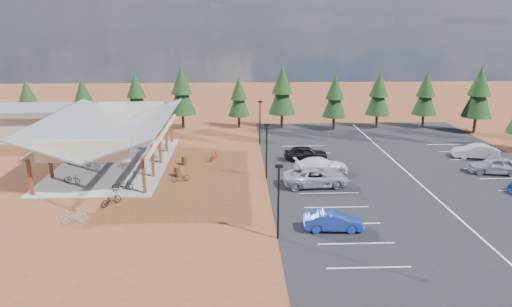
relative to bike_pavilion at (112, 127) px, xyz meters
The scene contains 38 objects.
ground 12.79m from the bike_pavilion, 34.99° to the right, with size 140.00×140.00×0.00m, color maroon.
asphalt_lot 29.03m from the bike_pavilion, ahead, with size 27.00×44.00×0.04m, color black.
concrete_pad 3.77m from the bike_pavilion, 90.00° to the left, with size 10.60×18.60×0.10m, color gray.
bike_pavilion is the anchor object (origin of this frame).
outbuilding 17.89m from the bike_pavilion, 141.84° to the left, with size 11.00×7.00×3.90m.
lamp_post_0 22.69m from the bike_pavilion, 48.58° to the right, with size 0.50×0.25×5.14m.
lamp_post_1 15.83m from the bike_pavilion, 18.43° to the right, with size 0.50×0.25×5.14m.
lamp_post_2 16.57m from the bike_pavilion, 25.02° to the left, with size 0.50×0.25×5.14m.
trash_bin_0 8.56m from the bike_pavilion, 30.38° to the right, with size 0.60×0.60×0.90m, color #4C341B.
trash_bin_1 7.85m from the bike_pavilion, ahead, with size 0.60×0.60×0.90m, color #4C341B.
pine_0 21.61m from the bike_pavilion, 133.37° to the left, with size 2.91×2.91×6.77m.
pine_1 17.05m from the bike_pavilion, 116.34° to the left, with size 3.00×3.00×6.98m.
pine_2 15.96m from the bike_pavilion, 93.15° to the left, with size 3.23×3.23×7.53m.
pine_3 16.55m from the bike_pavilion, 71.87° to the left, with size 3.58×3.58×8.35m.
pine_4 20.34m from the bike_pavilion, 51.62° to the left, with size 2.94×2.94×6.84m.
pine_5 23.93m from the bike_pavilion, 39.89° to the left, with size 3.60×3.60×8.39m.
pine_6 28.78m from the bike_pavilion, 29.27° to the left, with size 3.17×3.17×7.38m.
pine_7 34.57m from the bike_pavilion, 25.75° to the left, with size 3.28×3.28×7.65m.
pine_8 40.30m from the bike_pavilion, 21.75° to the left, with size 3.25×3.25×7.57m.
pine_13 44.53m from the bike_pavilion, 15.31° to the left, with size 3.69×3.69×8.59m.
bike_0 7.09m from the bike_pavilion, 110.61° to the right, with size 0.57×1.63×0.86m, color black.
bike_1 4.13m from the bike_pavilion, 129.86° to the right, with size 0.48×1.70×1.02m, color gray.
bike_2 4.24m from the bike_pavilion, 167.92° to the left, with size 0.64×1.85×0.97m, color #1B399B.
bike_3 7.29m from the bike_pavilion, 113.74° to the left, with size 0.49×1.75×1.05m, color maroon.
bike_4 8.86m from the bike_pavilion, 71.34° to the right, with size 0.61×1.74×0.91m, color black.
bike_5 4.01m from the bike_pavilion, 48.97° to the right, with size 0.52×1.86×1.12m, color #9B9FA2.
bike_6 4.84m from the bike_pavilion, ahead, with size 0.64×1.84×0.96m, color #184894.
bike_7 7.10m from the bike_pavilion, 55.25° to the left, with size 0.43×1.52×0.91m, color maroon.
bike_12 11.54m from the bike_pavilion, 77.20° to the right, with size 0.65×1.85×0.97m, color black.
bike_13 14.45m from the bike_pavilion, 87.08° to the right, with size 0.51×1.82×1.10m, color #969A9E.
bike_15 10.48m from the bike_pavilion, ahead, with size 0.50×1.77×1.06m, color maroon.
bike_16 9.74m from the bike_pavilion, 37.48° to the right, with size 0.58×1.68×0.88m, color black.
car_1 24.90m from the bike_pavilion, 40.16° to the right, with size 1.41×4.05×1.33m, color navy.
car_2 20.66m from the bike_pavilion, 20.48° to the right, with size 2.65×5.74×1.60m, color #9B9DA3.
car_3 20.81m from the bike_pavilion, 10.35° to the right, with size 2.08×5.11×1.48m, color silver.
car_4 19.65m from the bike_pavilion, ahead, with size 1.77×4.41×1.50m, color black.
car_8 36.96m from the bike_pavilion, ahead, with size 1.90×4.73×1.61m, color gray.
car_9 37.39m from the bike_pavilion, ahead, with size 1.57×4.50×1.48m, color #B9B9B9.
Camera 1 is at (2.42, -37.38, 13.87)m, focal length 32.00 mm.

